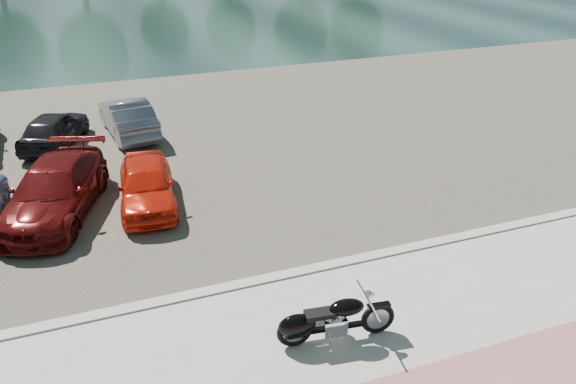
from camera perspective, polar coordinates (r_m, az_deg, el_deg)
name	(u,v)px	position (r m, az deg, el deg)	size (l,w,h in m)	color
ground	(372,322)	(11.79, 8.49, -12.91)	(200.00, 200.00, 0.00)	#595447
promenade	(397,353)	(11.12, 11.02, -15.72)	(60.00, 6.00, 0.10)	#A29F98
kerb	(331,266)	(13.16, 4.40, -7.53)	(60.00, 0.30, 0.14)	#A29F98
parking_lot	(230,137)	(20.77, -5.93, 5.63)	(60.00, 18.00, 0.04)	#403A33
river	(135,14)	(48.61, -15.27, 17.09)	(120.00, 40.00, 0.00)	#172A2A
motorcycle	(326,321)	(10.82, 3.85, -12.96)	(2.33, 0.76, 1.05)	black
car_3	(55,190)	(16.29, -22.61, 0.16)	(1.94, 4.78, 1.39)	#520B0C
car_4	(147,184)	(16.02, -14.17, 0.80)	(1.49, 3.69, 1.26)	red
car_8	(54,129)	(21.21, -22.69, 5.94)	(1.45, 3.60, 1.23)	black
car_9	(127,117)	(21.42, -16.00, 7.35)	(1.41, 4.05, 1.33)	slate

